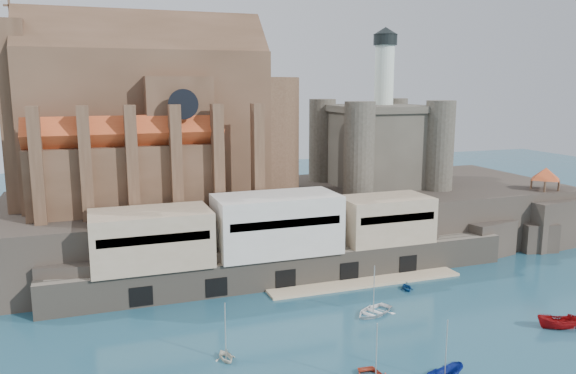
# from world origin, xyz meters

# --- Properties ---
(ground) EXTENTS (300.00, 300.00, 0.00)m
(ground) POSITION_xyz_m (0.00, 0.00, 0.00)
(ground) COLOR navy
(ground) RESTS_ON ground
(promontory) EXTENTS (100.00, 36.00, 10.00)m
(promontory) POSITION_xyz_m (-0.19, 39.37, 4.92)
(promontory) COLOR black
(promontory) RESTS_ON ground
(quay) EXTENTS (70.00, 12.00, 13.05)m
(quay) POSITION_xyz_m (-10.19, 23.07, 6.07)
(quay) COLOR #6C6456
(quay) RESTS_ON ground
(church) EXTENTS (47.00, 25.93, 30.51)m
(church) POSITION_xyz_m (-24.13, 41.85, 22.13)
(church) COLOR #4D3524
(church) RESTS_ON promontory
(castle_keep) EXTENTS (21.20, 21.20, 29.30)m
(castle_keep) POSITION_xyz_m (16.08, 41.08, 18.31)
(castle_keep) COLOR #423D33
(castle_keep) RESTS_ON promontory
(rock_outcrop) EXTENTS (14.50, 10.50, 8.70)m
(rock_outcrop) POSITION_xyz_m (42.00, 25.84, 4.02)
(rock_outcrop) COLOR black
(rock_outcrop) RESTS_ON ground
(pavilion) EXTENTS (6.40, 6.40, 5.40)m
(pavilion) POSITION_xyz_m (42.00, 26.00, 12.73)
(pavilion) COLOR #4D3524
(pavilion) RESTS_ON rock_outcrop
(boat_4) EXTENTS (2.87, 2.01, 3.08)m
(boat_4) POSITION_xyz_m (-22.87, 2.06, 0.00)
(boat_4) COLOR beige
(boat_4) RESTS_ON ground
(boat_5) EXTENTS (2.58, 2.55, 5.24)m
(boat_5) POSITION_xyz_m (16.50, -3.79, 0.00)
(boat_5) COLOR maroon
(boat_5) RESTS_ON ground
(boat_6) EXTENTS (2.95, 4.37, 5.96)m
(boat_6) POSITION_xyz_m (-2.30, 7.65, 0.00)
(boat_6) COLOR white
(boat_6) RESTS_ON ground
(boat_7) EXTENTS (2.67, 1.97, 2.79)m
(boat_7) POSITION_xyz_m (6.29, 13.68, 0.00)
(boat_7) COLOR navy
(boat_7) RESTS_ON ground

